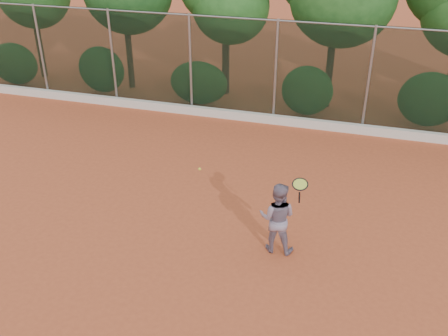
# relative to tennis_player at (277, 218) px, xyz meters

# --- Properties ---
(ground) EXTENTS (80.00, 80.00, 0.00)m
(ground) POSITION_rel_tennis_player_xyz_m (-1.51, 0.07, -0.83)
(ground) COLOR #B8502B
(ground) RESTS_ON ground
(concrete_curb) EXTENTS (24.00, 0.20, 0.30)m
(concrete_curb) POSITION_rel_tennis_player_xyz_m (-1.51, 6.89, -0.68)
(concrete_curb) COLOR silver
(concrete_curb) RESTS_ON ground
(tennis_player) EXTENTS (0.81, 0.63, 1.65)m
(tennis_player) POSITION_rel_tennis_player_xyz_m (0.00, 0.00, 0.00)
(tennis_player) COLOR gray
(tennis_player) RESTS_ON ground
(chainlink_fence) EXTENTS (24.09, 0.09, 3.50)m
(chainlink_fence) POSITION_rel_tennis_player_xyz_m (-1.51, 7.07, 1.03)
(chainlink_fence) COLOR black
(chainlink_fence) RESTS_ON ground
(tennis_racket) EXTENTS (0.33, 0.32, 0.59)m
(tennis_racket) POSITION_rel_tennis_player_xyz_m (0.45, -0.17, 0.97)
(tennis_racket) COLOR black
(tennis_racket) RESTS_ON ground
(tennis_ball_in_flight) EXTENTS (0.07, 0.07, 0.07)m
(tennis_ball_in_flight) POSITION_rel_tennis_player_xyz_m (-1.83, 0.27, 0.76)
(tennis_ball_in_flight) COLOR yellow
(tennis_ball_in_flight) RESTS_ON ground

